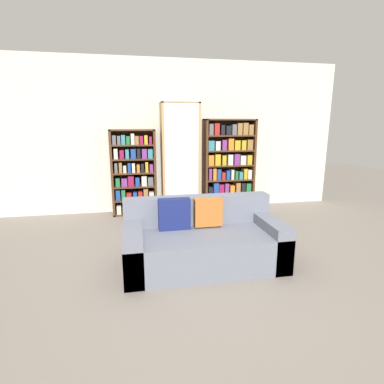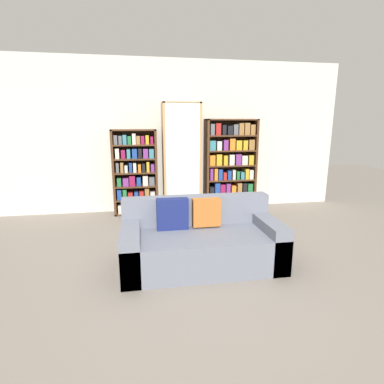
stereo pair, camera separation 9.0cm
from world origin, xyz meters
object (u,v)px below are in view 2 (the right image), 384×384
(display_cabinet, at_px, (182,159))
(bookshelf_right, at_px, (230,165))
(wine_bottle, at_px, (222,224))
(couch, at_px, (200,241))
(bookshelf_left, at_px, (135,173))

(display_cabinet, height_order, bookshelf_right, display_cabinet)
(display_cabinet, distance_m, wine_bottle, 1.59)
(couch, bearing_deg, wine_bottle, 60.15)
(display_cabinet, distance_m, bookshelf_right, 0.92)
(bookshelf_right, bearing_deg, bookshelf_left, 179.98)
(bookshelf_right, height_order, wine_bottle, bookshelf_right)
(couch, relative_size, wine_bottle, 4.69)
(display_cabinet, xyz_separation_m, bookshelf_right, (0.91, 0.02, -0.13))
(bookshelf_left, height_order, bookshelf_right, bookshelf_right)
(bookshelf_left, relative_size, wine_bottle, 3.98)
(bookshelf_left, distance_m, display_cabinet, 0.86)
(couch, height_order, bookshelf_right, bookshelf_right)
(display_cabinet, bearing_deg, couch, -92.21)
(couch, bearing_deg, bookshelf_left, 108.69)
(bookshelf_right, bearing_deg, display_cabinet, -179.03)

